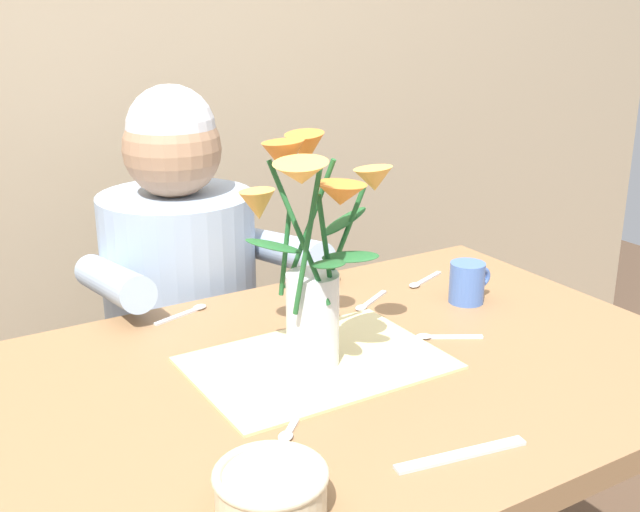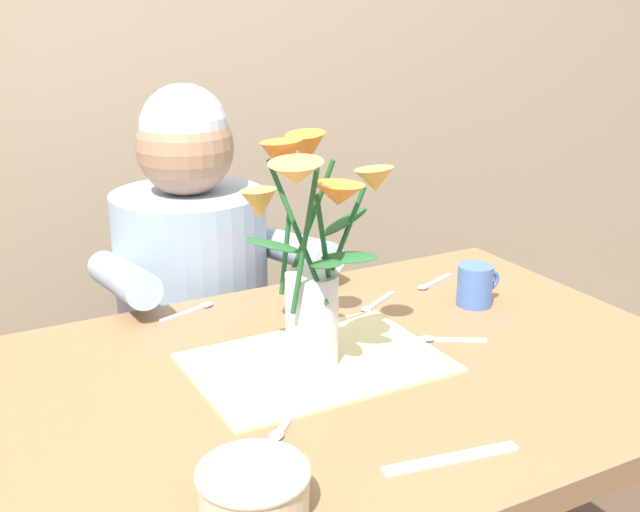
{
  "view_description": "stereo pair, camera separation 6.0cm",
  "coord_description": "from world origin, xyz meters",
  "views": [
    {
      "loc": [
        -0.62,
        -0.95,
        1.31
      ],
      "look_at": [
        -0.01,
        0.05,
        0.92
      ],
      "focal_mm": 44.0,
      "sensor_mm": 36.0,
      "label": 1
    },
    {
      "loc": [
        -0.57,
        -0.98,
        1.31
      ],
      "look_at": [
        -0.01,
        0.05,
        0.92
      ],
      "focal_mm": 44.0,
      "sensor_mm": 36.0,
      "label": 2
    }
  ],
  "objects": [
    {
      "name": "ceramic_bowl",
      "position": [
        -0.26,
        -0.26,
        0.77
      ],
      "size": [
        0.14,
        0.14,
        0.06
      ],
      "color": "beige",
      "rests_on": "dining_table"
    },
    {
      "name": "spoon_0",
      "position": [
        0.36,
        0.24,
        0.74
      ],
      "size": [
        0.12,
        0.06,
        0.01
      ],
      "color": "silver",
      "rests_on": "dining_table"
    },
    {
      "name": "seated_person",
      "position": [
        -0.03,
        0.62,
        0.56
      ],
      "size": [
        0.45,
        0.47,
        1.14
      ],
      "rotation": [
        0.0,
        0.0,
        0.07
      ],
      "color": "#4C4C56",
      "rests_on": "ground_plane"
    },
    {
      "name": "wood_panel_backdrop",
      "position": [
        0.0,
        1.05,
        1.25
      ],
      "size": [
        4.0,
        0.1,
        2.5
      ],
      "primitive_type": "cube",
      "color": "tan",
      "rests_on": "ground_plane"
    },
    {
      "name": "spoon_1",
      "position": [
        -0.16,
        -0.11,
        0.74
      ],
      "size": [
        0.1,
        0.09,
        0.01
      ],
      "color": "silver",
      "rests_on": "dining_table"
    },
    {
      "name": "dinner_knife",
      "position": [
        -0.0,
        -0.29,
        0.74
      ],
      "size": [
        0.19,
        0.05,
        0.0
      ],
      "primitive_type": "cube",
      "rotation": [
        0.0,
        0.0,
        -0.17
      ],
      "color": "silver",
      "rests_on": "dining_table"
    },
    {
      "name": "striped_placemat",
      "position": [
        -0.02,
        0.04,
        0.74
      ],
      "size": [
        0.4,
        0.28,
        0.0
      ],
      "primitive_type": "cube",
      "color": "beige",
      "rests_on": "dining_table"
    },
    {
      "name": "flower_vase",
      "position": [
        -0.03,
        0.03,
        0.94
      ],
      "size": [
        0.27,
        0.28,
        0.37
      ],
      "color": "silver",
      "rests_on": "dining_table"
    },
    {
      "name": "dining_table",
      "position": [
        0.0,
        0.0,
        0.64
      ],
      "size": [
        1.2,
        0.8,
        0.74
      ],
      "color": "olive",
      "rests_on": "ground_plane"
    },
    {
      "name": "spoon_4",
      "position": [
        0.21,
        0.01,
        0.74
      ],
      "size": [
        0.11,
        0.07,
        0.01
      ],
      "color": "silver",
      "rests_on": "dining_table"
    },
    {
      "name": "spoon_3",
      "position": [
        0.19,
        0.2,
        0.74
      ],
      "size": [
        0.11,
        0.07,
        0.01
      ],
      "color": "silver",
      "rests_on": "dining_table"
    },
    {
      "name": "tea_cup",
      "position": [
        0.37,
        0.12,
        0.78
      ],
      "size": [
        0.09,
        0.07,
        0.08
      ],
      "color": "#476BB7",
      "rests_on": "dining_table"
    },
    {
      "name": "spoon_2",
      "position": [
        -0.12,
        0.35,
        0.74
      ],
      "size": [
        0.12,
        0.05,
        0.01
      ],
      "color": "silver",
      "rests_on": "dining_table"
    }
  ]
}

